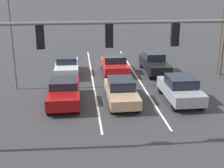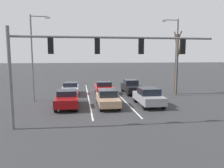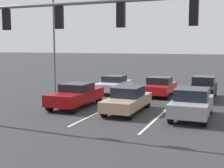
# 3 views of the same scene
# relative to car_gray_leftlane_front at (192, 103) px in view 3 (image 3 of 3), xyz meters

# --- Properties ---
(ground_plane) EXTENTS (240.00, 240.00, 0.00)m
(ground_plane) POSITION_rel_car_gray_leftlane_front_xyz_m (3.46, -8.92, -0.82)
(ground_plane) COLOR #333335
(lane_stripe_left_divider) EXTENTS (0.12, 18.95, 0.01)m
(lane_stripe_left_divider) POSITION_rel_car_gray_leftlane_front_xyz_m (1.71, -5.44, -0.81)
(lane_stripe_left_divider) COLOR silver
(lane_stripe_left_divider) RESTS_ON ground_plane
(lane_stripe_center_divider) EXTENTS (0.12, 18.95, 0.01)m
(lane_stripe_center_divider) POSITION_rel_car_gray_leftlane_front_xyz_m (5.21, -5.44, -0.81)
(lane_stripe_center_divider) COLOR silver
(lane_stripe_center_divider) RESTS_ON ground_plane
(car_gray_leftlane_front) EXTENTS (1.89, 4.28, 1.61)m
(car_gray_leftlane_front) POSITION_rel_car_gray_leftlane_front_xyz_m (0.00, 0.00, 0.00)
(car_gray_leftlane_front) COLOR gray
(car_gray_leftlane_front) RESTS_ON ground_plane
(car_maroon_rightlane_front) EXTENTS (1.88, 4.61, 1.50)m
(car_maroon_rightlane_front) POSITION_rel_car_gray_leftlane_front_xyz_m (7.19, -0.46, -0.05)
(car_maroon_rightlane_front) COLOR maroon
(car_maroon_rightlane_front) RESTS_ON ground_plane
(car_tan_midlane_front) EXTENTS (1.74, 4.50, 1.48)m
(car_tan_midlane_front) POSITION_rel_car_gray_leftlane_front_xyz_m (3.69, -0.22, -0.08)
(car_tan_midlane_front) COLOR tan
(car_tan_midlane_front) RESTS_ON ground_plane
(car_silver_rightlane_second) EXTENTS (1.80, 4.30, 1.40)m
(car_silver_rightlane_second) POSITION_rel_car_gray_leftlane_front_xyz_m (7.18, -6.86, -0.11)
(car_silver_rightlane_second) COLOR silver
(car_silver_rightlane_second) RESTS_ON ground_plane
(car_black_leftlane_second) EXTENTS (1.70, 4.63, 1.63)m
(car_black_leftlane_second) POSITION_rel_car_gray_leftlane_front_xyz_m (0.07, -6.49, -0.01)
(car_black_leftlane_second) COLOR black
(car_black_leftlane_second) RESTS_ON ground_plane
(car_red_midlane_second) EXTENTS (1.93, 4.16, 1.46)m
(car_red_midlane_second) POSITION_rel_car_gray_leftlane_front_xyz_m (3.32, -6.77, -0.09)
(car_red_midlane_second) COLOR red
(car_red_midlane_second) RESTS_ON ground_plane
(traffic_signal_gantry) EXTENTS (12.83, 0.37, 6.17)m
(traffic_signal_gantry) POSITION_rel_car_gray_leftlane_front_xyz_m (5.51, 5.01, 3.81)
(traffic_signal_gantry) COLOR slate
(traffic_signal_gantry) RESTS_ON ground_plane
(street_lamp_right_shoulder) EXTENTS (1.86, 0.24, 8.33)m
(street_lamp_right_shoulder) POSITION_rel_car_gray_leftlane_front_xyz_m (10.41, -3.45, 3.95)
(street_lamp_right_shoulder) COLOR slate
(street_lamp_right_shoulder) RESTS_ON ground_plane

